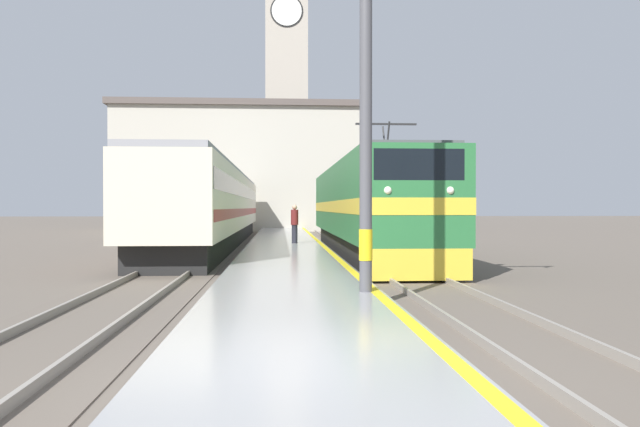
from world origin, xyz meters
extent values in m
plane|color=#60564C|center=(0.00, 30.00, 0.00)|extent=(200.00, 200.00, 0.00)
cube|color=#999999|center=(0.00, 25.00, 0.16)|extent=(3.40, 140.00, 0.32)
cube|color=yellow|center=(1.55, 25.00, 0.32)|extent=(0.20, 140.00, 0.00)
cube|color=#60564C|center=(3.22, 25.00, 0.01)|extent=(2.84, 140.00, 0.02)
cube|color=gray|center=(2.50, 25.00, 0.09)|extent=(0.07, 140.00, 0.14)
cube|color=gray|center=(3.94, 25.00, 0.09)|extent=(0.07, 140.00, 0.14)
cube|color=#60564C|center=(-3.56, 25.00, 0.01)|extent=(2.83, 140.00, 0.02)
cube|color=gray|center=(-4.28, 25.00, 0.09)|extent=(0.07, 140.00, 0.14)
cube|color=gray|center=(-2.84, 25.00, 0.09)|extent=(0.07, 140.00, 0.14)
cube|color=black|center=(3.22, 18.77, 0.45)|extent=(2.46, 18.14, 0.90)
cube|color=#286B38|center=(3.22, 18.77, 2.24)|extent=(2.90, 19.72, 2.68)
cube|color=gold|center=(3.22, 18.77, 1.97)|extent=(2.92, 19.74, 0.44)
cube|color=gold|center=(3.22, 9.06, 0.50)|extent=(2.75, 0.30, 0.81)
cube|color=black|center=(3.22, 8.97, 3.03)|extent=(2.32, 0.12, 0.80)
sphere|color=white|center=(2.42, 8.93, 2.37)|extent=(0.20, 0.20, 0.20)
sphere|color=white|center=(4.02, 8.93, 2.37)|extent=(0.20, 0.20, 0.20)
cube|color=#4C4C51|center=(3.22, 18.77, 3.64)|extent=(2.61, 18.73, 0.12)
cylinder|color=#333333|center=(3.22, 13.49, 4.20)|extent=(0.06, 0.63, 1.03)
cylinder|color=#333333|center=(3.22, 14.19, 4.20)|extent=(0.06, 0.63, 1.03)
cube|color=#262626|center=(3.22, 13.84, 4.70)|extent=(2.03, 0.08, 0.06)
cube|color=black|center=(-3.56, 25.92, 0.45)|extent=(2.47, 29.65, 0.90)
cube|color=beige|center=(-3.56, 25.92, 2.24)|extent=(2.90, 30.88, 2.68)
cube|color=black|center=(-3.56, 25.92, 2.78)|extent=(2.92, 30.26, 0.64)
cube|color=maroon|center=(-3.56, 25.92, 1.70)|extent=(2.92, 30.26, 0.36)
cube|color=gray|center=(-3.56, 25.92, 3.68)|extent=(2.67, 30.88, 0.20)
cylinder|color=#4C4C51|center=(1.36, 5.31, 4.59)|extent=(0.24, 0.24, 8.53)
cylinder|color=yellow|center=(1.36, 5.31, 1.22)|extent=(0.26, 0.26, 0.60)
cylinder|color=#23232D|center=(0.39, 21.60, 0.74)|extent=(0.26, 0.26, 0.83)
cylinder|color=maroon|center=(0.39, 21.60, 1.49)|extent=(0.34, 0.34, 0.69)
sphere|color=tan|center=(0.39, 21.60, 1.95)|extent=(0.22, 0.22, 0.22)
cube|color=#ADA393|center=(0.43, 58.47, 12.36)|extent=(4.30, 4.30, 24.72)
cylinder|color=black|center=(0.43, 56.31, 21.71)|extent=(3.31, 0.06, 3.31)
cylinder|color=white|center=(0.43, 56.28, 21.71)|extent=(3.01, 0.10, 3.01)
cube|color=#B7B2A3|center=(-3.65, 46.30, 5.00)|extent=(19.94, 7.08, 9.99)
cube|color=#564C47|center=(-3.65, 46.30, 10.24)|extent=(20.54, 7.68, 0.50)
camera|label=1|loc=(-0.29, -6.57, 1.94)|focal=35.00mm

